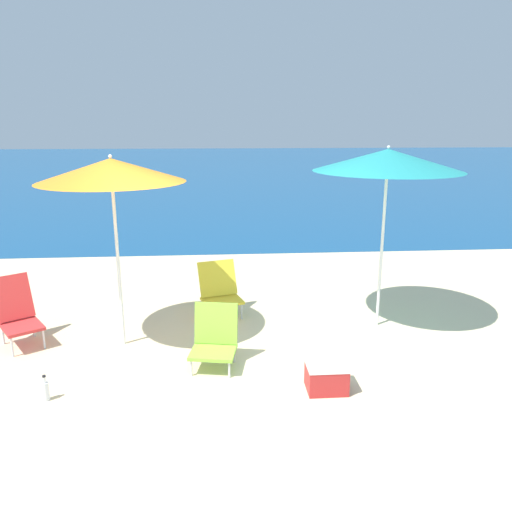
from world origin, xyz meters
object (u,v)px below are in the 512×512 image
at_px(water_bottle, 46,390).
at_px(cooler_box, 326,375).
at_px(beach_umbrella_teal, 388,160).
at_px(beach_umbrella_orange, 111,171).
at_px(beach_chair_lime, 215,337).
at_px(beach_chair_yellow, 220,289).
at_px(beach_chair_red, 18,312).

height_order(water_bottle, cooler_box, cooler_box).
distance_m(beach_umbrella_teal, cooler_box, 2.68).
relative_size(beach_umbrella_orange, cooler_box, 5.57).
relative_size(beach_umbrella_teal, beach_chair_lime, 3.43).
bearing_deg(beach_chair_lime, beach_umbrella_teal, 34.37).
bearing_deg(beach_chair_yellow, beach_umbrella_orange, -160.20).
distance_m(beach_chair_lime, cooler_box, 1.26).
bearing_deg(water_bottle, beach_chair_red, 118.45).
bearing_deg(beach_umbrella_teal, beach_chair_red, -177.17).
relative_size(beach_chair_yellow, cooler_box, 1.81).
xyz_separation_m(beach_umbrella_teal, beach_umbrella_orange, (-3.17, -0.33, -0.07)).
bearing_deg(beach_chair_red, beach_umbrella_teal, -31.50).
bearing_deg(beach_umbrella_orange, beach_chair_yellow, 36.73).
bearing_deg(beach_chair_red, beach_chair_yellow, -17.04).
relative_size(beach_chair_red, cooler_box, 2.01).
xyz_separation_m(beach_chair_lime, water_bottle, (-1.59, -0.61, -0.21)).
bearing_deg(beach_umbrella_orange, water_bottle, -112.69).
height_order(beach_chair_lime, cooler_box, beach_chair_lime).
height_order(beach_chair_lime, water_bottle, beach_chair_lime).
xyz_separation_m(beach_umbrella_teal, beach_chair_lime, (-2.09, -0.94, -1.79)).
bearing_deg(beach_chair_red, water_bottle, -95.89).
relative_size(beach_chair_lime, beach_chair_red, 0.83).
distance_m(beach_chair_lime, beach_chair_yellow, 1.46).
bearing_deg(beach_chair_lime, beach_chair_red, 172.84).
bearing_deg(water_bottle, beach_umbrella_orange, 67.31).
relative_size(water_bottle, cooler_box, 0.65).
distance_m(beach_umbrella_teal, water_bottle, 4.46).
relative_size(beach_chair_lime, beach_chair_yellow, 0.92).
relative_size(beach_umbrella_teal, beach_chair_yellow, 3.17).
relative_size(beach_chair_yellow, water_bottle, 2.77).
distance_m(beach_umbrella_orange, cooler_box, 3.12).
xyz_separation_m(beach_chair_red, cooler_box, (3.40, -1.34, -0.23)).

